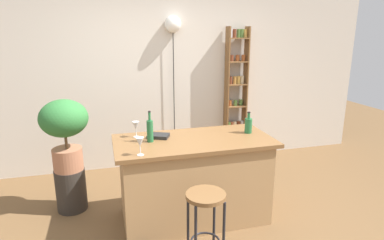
{
  "coord_description": "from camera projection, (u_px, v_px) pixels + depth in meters",
  "views": [
    {
      "loc": [
        -0.86,
        -2.73,
        1.94
      ],
      "look_at": [
        0.05,
        0.55,
        1.02
      ],
      "focal_mm": 30.64,
      "sensor_mm": 36.0,
      "label": 1
    }
  ],
  "objects": [
    {
      "name": "spice_shelf",
      "position": [
        236.0,
        94.0,
        4.95
      ],
      "size": [
        0.32,
        0.17,
        2.01
      ],
      "color": "brown",
      "rests_on": "ground"
    },
    {
      "name": "wine_glass_left",
      "position": [
        140.0,
        143.0,
        2.85
      ],
      "size": [
        0.07,
        0.07,
        0.16
      ],
      "color": "silver",
      "rests_on": "kitchen_counter"
    },
    {
      "name": "plant_stool",
      "position": [
        71.0,
        189.0,
        3.65
      ],
      "size": [
        0.33,
        0.33,
        0.48
      ],
      "primitive_type": "cylinder",
      "color": "#2D2823",
      "rests_on": "ground"
    },
    {
      "name": "potted_plant",
      "position": [
        65.0,
        127.0,
        3.46
      ],
      "size": [
        0.5,
        0.45,
        0.78
      ],
      "color": "#A86B4C",
      "rests_on": "plant_stool"
    },
    {
      "name": "back_wall",
      "position": [
        163.0,
        70.0,
        4.71
      ],
      "size": [
        6.4,
        0.1,
        2.8
      ],
      "primitive_type": "cube",
      "color": "beige",
      "rests_on": "ground"
    },
    {
      "name": "bottle_olive_oil",
      "position": [
        248.0,
        125.0,
        3.5
      ],
      "size": [
        0.08,
        0.08,
        0.23
      ],
      "color": "#236638",
      "rests_on": "kitchen_counter"
    },
    {
      "name": "pendant_globe_light",
      "position": [
        173.0,
        26.0,
        4.49
      ],
      "size": [
        0.23,
        0.23,
        2.15
      ],
      "color": "black",
      "rests_on": "ground"
    },
    {
      "name": "bottle_soda_blue",
      "position": [
        150.0,
        130.0,
        3.21
      ],
      "size": [
        0.06,
        0.06,
        0.31
      ],
      "color": "#236638",
      "rests_on": "kitchen_counter"
    },
    {
      "name": "wine_glass_center",
      "position": [
        136.0,
        126.0,
        3.35
      ],
      "size": [
        0.07,
        0.07,
        0.16
      ],
      "color": "silver",
      "rests_on": "kitchen_counter"
    },
    {
      "name": "ground",
      "position": [
        202.0,
        233.0,
        3.27
      ],
      "size": [
        12.0,
        12.0,
        0.0
      ],
      "primitive_type": "plane",
      "color": "brown"
    },
    {
      "name": "bar_stool",
      "position": [
        206.0,
        212.0,
        2.72
      ],
      "size": [
        0.33,
        0.33,
        0.66
      ],
      "color": "black",
      "rests_on": "ground"
    },
    {
      "name": "kitchen_counter",
      "position": [
        194.0,
        179.0,
        3.43
      ],
      "size": [
        1.6,
        0.78,
        0.89
      ],
      "color": "#A87F51",
      "rests_on": "ground"
    },
    {
      "name": "cookbook",
      "position": [
        158.0,
        136.0,
        3.36
      ],
      "size": [
        0.25,
        0.22,
        0.03
      ],
      "primitive_type": "cube",
      "rotation": [
        0.0,
        0.0,
        -0.44
      ],
      "color": "black",
      "rests_on": "kitchen_counter"
    }
  ]
}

